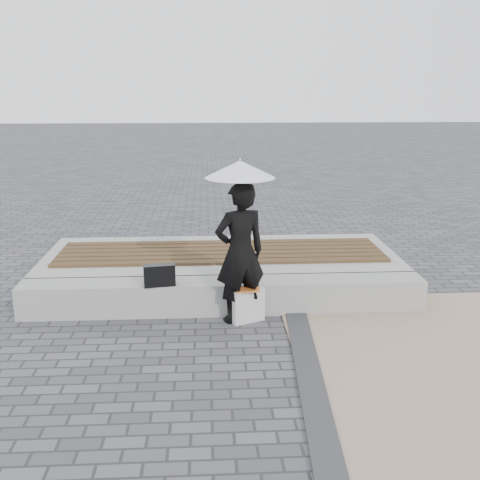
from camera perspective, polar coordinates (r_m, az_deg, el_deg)
The scene contains 10 objects.
ground at distance 5.84m, azimuth -1.12°, elevation -12.85°, with size 80.00×80.00×0.00m, color #4F4F54.
edging_band at distance 5.47m, azimuth 7.24°, elevation -14.81°, with size 0.25×5.20×0.04m, color #323235.
seating_ledge at distance 7.22m, azimuth -1.62°, elevation -5.50°, with size 5.00×0.45×0.40m, color gray.
timber_platform at distance 8.35m, azimuth -1.87°, elevation -2.63°, with size 5.00×2.00×0.40m, color #9F9E9A.
timber_decking at distance 8.29m, azimuth -1.88°, elevation -1.18°, with size 4.60×1.20×0.04m, color brown, non-canonical shape.
woman at distance 6.71m, azimuth 0.00°, elevation -1.28°, with size 0.62×0.40×1.69m, color black.
parasol at distance 6.51m, azimuth 0.00°, elevation 7.01°, with size 0.80×0.80×1.02m.
handbag at distance 6.98m, azimuth -7.98°, elevation -3.47°, with size 0.37×0.13×0.26m, color black.
canvas_tote at distance 6.90m, azimuth 0.71°, elevation -6.41°, with size 0.39×0.17×0.41m, color beige.
magazine at distance 6.78m, azimuth 0.75°, elevation -4.90°, with size 0.28×0.21×0.01m, color #F33E3B.
Camera 1 is at (-0.19, -5.16, 2.72)m, focal length 43.17 mm.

